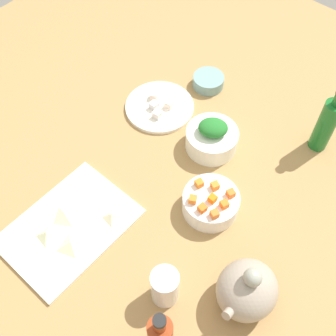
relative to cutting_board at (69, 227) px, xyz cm
name	(u,v)px	position (x,y,z in cm)	size (l,w,h in cm)	color
tabletop	(168,182)	(-26.91, 9.17, -2.00)	(190.00, 190.00, 3.00)	#A37D4B
cutting_board	(69,227)	(0.00, 0.00, 0.00)	(31.49, 22.57, 1.00)	white
plate_tofu	(160,107)	(-44.44, -9.08, 0.10)	(20.49, 20.49, 1.20)	white
bowl_greens	(212,139)	(-42.98, 11.27, 2.60)	(14.35, 14.35, 6.21)	white
bowl_carrots	(210,203)	(-26.82, 23.16, 2.29)	(14.19, 14.19, 5.57)	white
bowl_small_side	(208,81)	(-61.46, -3.86, 1.30)	(9.62, 9.62, 3.60)	#729897
teapot	(247,290)	(-13.30, 42.87, 5.76)	(15.51, 13.02, 15.59)	#A19483
bottle_1	(326,124)	(-62.80, 33.76, 8.47)	(5.08, 5.08, 21.57)	#1A6927
drinking_glass_0	(165,287)	(-2.68, 28.95, 4.88)	(6.23, 6.23, 10.76)	white
carrot_cube_0	(225,203)	(-27.17, 26.91, 5.97)	(1.80, 1.80, 1.80)	orange
carrot_cube_1	(215,186)	(-29.64, 22.06, 5.97)	(1.80, 1.80, 1.80)	orange
carrot_cube_2	(202,208)	(-22.59, 23.59, 5.97)	(1.80, 1.80, 1.80)	orange
carrot_cube_3	(193,199)	(-23.02, 20.33, 5.97)	(1.80, 1.80, 1.80)	orange
carrot_cube_4	(231,193)	(-30.36, 26.32, 5.97)	(1.80, 1.80, 1.80)	orange
carrot_cube_5	(199,183)	(-27.67, 18.65, 5.97)	(1.80, 1.80, 1.80)	orange
carrot_cube_6	(212,199)	(-26.29, 23.83, 5.97)	(1.80, 1.80, 1.80)	orange
carrot_cube_7	(215,214)	(-23.29, 26.73, 5.97)	(1.80, 1.80, 1.80)	orange
chopped_greens_mound	(213,128)	(-42.98, 11.27, 7.62)	(7.93, 6.52, 3.83)	#24742B
tofu_cube_0	(169,104)	(-45.89, -6.61, 1.80)	(2.20, 2.20, 2.20)	#F6E0D1
tofu_cube_1	(157,114)	(-40.63, -6.65, 1.80)	(2.20, 2.20, 2.20)	silver
tofu_cube_2	(154,96)	(-45.54, -12.24, 1.80)	(2.20, 2.20, 2.20)	#F9E0CC
tofu_cube_3	(154,105)	(-42.64, -9.71, 1.80)	(2.20, 2.20, 2.20)	silver
dumpling_0	(71,244)	(3.09, 4.58, 1.52)	(5.73, 4.95, 2.04)	beige
dumpling_1	(47,234)	(5.17, -1.72, 1.63)	(4.47, 4.45, 2.25)	beige
dumpling_2	(65,215)	(-1.15, -2.48, 1.63)	(5.11, 5.10, 2.25)	beige
dumpling_3	(112,216)	(-8.54, 6.61, 1.53)	(4.01, 3.84, 2.07)	beige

